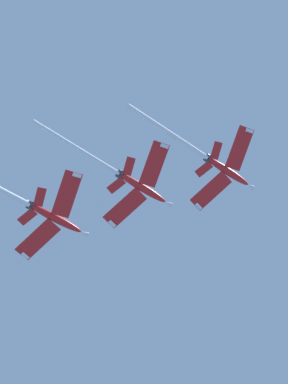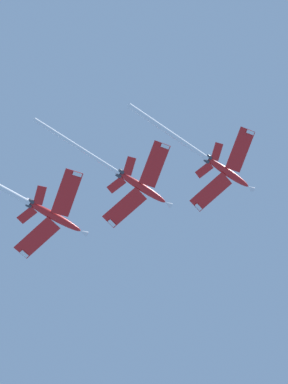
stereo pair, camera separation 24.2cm
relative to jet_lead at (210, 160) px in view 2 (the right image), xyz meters
The scene contains 3 objects.
jet_lead is the anchor object (origin of this frame).
jet_second 17.41m from the jet_lead, 117.36° to the left, with size 30.56×19.49×12.49m.
jet_third 37.17m from the jet_lead, 116.88° to the left, with size 31.13×19.46×13.76m.
Camera 2 is at (-27.86, 8.59, 1.79)m, focal length 58.50 mm.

